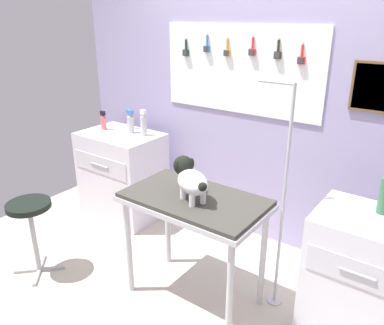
# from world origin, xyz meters

# --- Properties ---
(ground) EXTENTS (4.40, 4.00, 0.04)m
(ground) POSITION_xyz_m (0.00, 0.00, -0.02)
(ground) COLOR #BCB19F
(rear_wall_panel) EXTENTS (4.00, 0.11, 2.30)m
(rear_wall_panel) POSITION_xyz_m (0.00, 1.28, 1.16)
(rear_wall_panel) COLOR #9A92BB
(rear_wall_panel) RESTS_ON ground
(grooming_table) EXTENTS (0.99, 0.57, 0.84)m
(grooming_table) POSITION_xyz_m (0.13, 0.18, 0.74)
(grooming_table) COLOR #B7B7BC
(grooming_table) RESTS_ON ground
(grooming_arm) EXTENTS (0.30, 0.11, 1.61)m
(grooming_arm) POSITION_xyz_m (0.64, 0.49, 0.75)
(grooming_arm) COLOR #B7B7BC
(grooming_arm) RESTS_ON ground
(dog) EXTENTS (0.37, 0.27, 0.27)m
(dog) POSITION_xyz_m (0.12, 0.15, 0.98)
(dog) COLOR white
(dog) RESTS_ON grooming_table
(counter_left) EXTENTS (0.80, 0.58, 0.88)m
(counter_left) POSITION_xyz_m (-1.23, 0.81, 0.44)
(counter_left) COLOR silver
(counter_left) RESTS_ON ground
(cabinet_right) EXTENTS (0.68, 0.54, 0.85)m
(cabinet_right) POSITION_xyz_m (1.20, 0.57, 0.42)
(cabinet_right) COLOR silver
(cabinet_right) RESTS_ON ground
(stool) EXTENTS (0.34, 0.34, 0.63)m
(stool) POSITION_xyz_m (-1.08, -0.33, 0.52)
(stool) COLOR #9E9EA3
(stool) RESTS_ON ground
(detangler_spray) EXTENTS (0.05, 0.05, 0.19)m
(detangler_spray) POSITION_xyz_m (-1.47, 0.82, 0.97)
(detangler_spray) COLOR #D36464
(detangler_spray) RESTS_ON counter_left
(conditioner_bottle) EXTENTS (0.05, 0.05, 0.20)m
(conditioner_bottle) POSITION_xyz_m (-1.29, 1.00, 0.97)
(conditioner_bottle) COLOR #D05D64
(conditioner_bottle) RESTS_ON counter_left
(spray_bottle_tall) EXTENTS (0.06, 0.06, 0.25)m
(spray_bottle_tall) POSITION_xyz_m (-1.00, 0.91, 0.99)
(spray_bottle_tall) COLOR #B9BABA
(spray_bottle_tall) RESTS_ON counter_left
(spray_bottle_short) EXTENTS (0.06, 0.06, 0.23)m
(spray_bottle_short) POSITION_xyz_m (-1.15, 0.89, 0.98)
(spray_bottle_short) COLOR #AFB4AF
(spray_bottle_short) RESTS_ON counter_left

